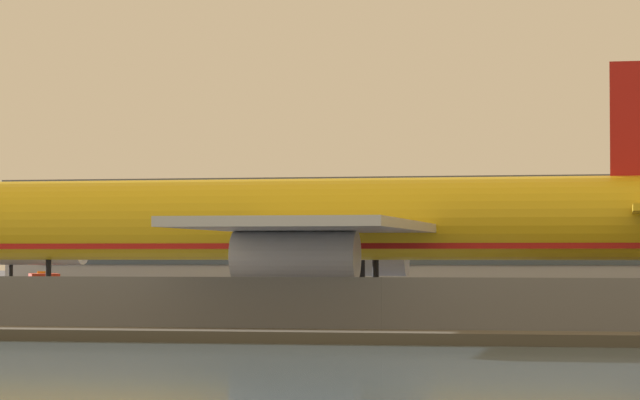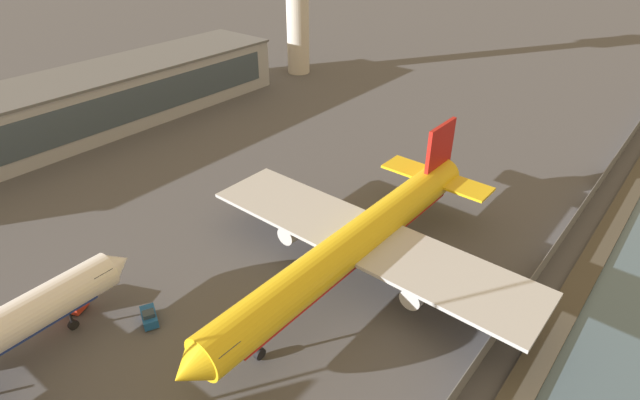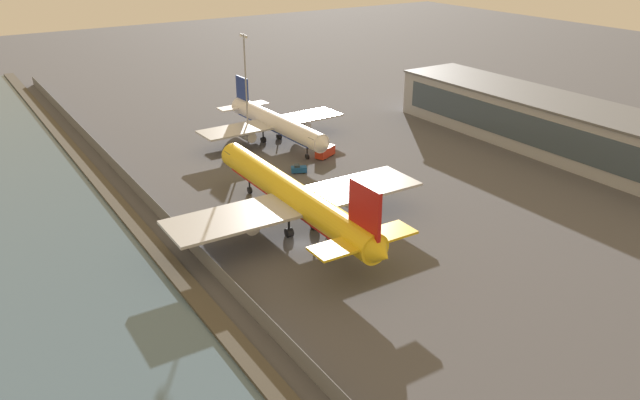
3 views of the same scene
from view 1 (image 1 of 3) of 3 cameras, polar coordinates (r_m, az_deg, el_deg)
ground_plane at (r=85.00m, az=3.93°, el=-4.59°), size 500.00×500.00×0.00m
shoreline_seawall at (r=64.70m, az=1.78°, el=-5.17°), size 320.00×3.00×0.50m
perimeter_fence at (r=69.10m, az=2.36°, el=-4.05°), size 280.00×0.10×2.72m
cargo_jet_yellow at (r=87.99m, az=0.27°, el=-0.86°), size 52.34×44.83×14.69m
baggage_tug at (r=106.90m, az=-9.75°, el=-3.62°), size 2.82×3.58×1.80m
ops_van at (r=117.96m, az=-10.36°, el=-3.24°), size 4.06×5.60×2.48m
terminal_building at (r=157.11m, az=5.28°, el=-1.33°), size 93.11×17.84×11.46m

